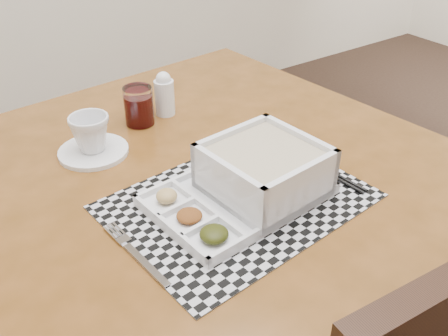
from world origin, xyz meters
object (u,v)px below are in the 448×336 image
at_px(dining_table, 197,211).
at_px(creamer_bottle, 164,94).
at_px(juice_glass, 139,108).
at_px(serving_tray, 257,178).
at_px(cup, 91,133).

height_order(dining_table, creamer_bottle, creamer_bottle).
height_order(dining_table, juice_glass, juice_glass).
relative_size(juice_glass, creamer_bottle, 0.85).
height_order(serving_tray, creamer_bottle, creamer_bottle).
distance_m(serving_tray, juice_glass, 0.39).
relative_size(serving_tray, juice_glass, 3.64).
bearing_deg(serving_tray, creamer_bottle, 85.76).
relative_size(cup, creamer_bottle, 0.77).
distance_m(dining_table, serving_tray, 0.18).
bearing_deg(cup, juice_glass, 29.44).
height_order(serving_tray, juice_glass, serving_tray).
bearing_deg(creamer_bottle, serving_tray, -94.24).
bearing_deg(creamer_bottle, juice_glass, -171.22).
height_order(dining_table, cup, cup).
relative_size(dining_table, serving_tray, 3.47).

